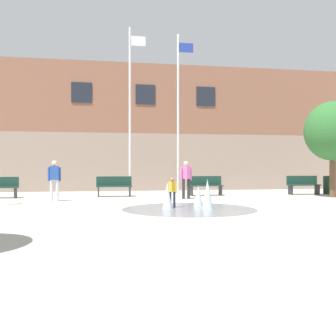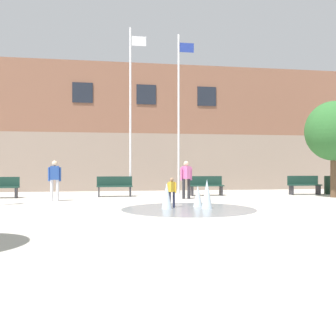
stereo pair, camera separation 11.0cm
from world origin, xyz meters
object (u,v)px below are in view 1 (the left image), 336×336
(flagpole_left, at_px, (130,106))
(park_bench_center, at_px, (206,185))
(teen_by_trashcan, at_px, (186,177))
(trash_can, at_px, (329,185))
(child_running, at_px, (172,190))
(park_bench_under_left_flagpole, at_px, (114,186))
(street_tree_near_building, at_px, (333,131))
(adult_in_red, at_px, (54,177))
(flagpole_right, at_px, (179,110))
(park_bench_far_right, at_px, (303,185))

(flagpole_left, bearing_deg, park_bench_center, -12.14)
(teen_by_trashcan, bearing_deg, trash_can, -106.93)
(park_bench_center, distance_m, child_running, 5.73)
(park_bench_under_left_flagpole, distance_m, street_tree_near_building, 10.04)
(child_running, relative_size, trash_can, 1.10)
(flagpole_left, relative_size, street_tree_near_building, 1.87)
(teen_by_trashcan, distance_m, trash_can, 7.77)
(flagpole_left, relative_size, trash_can, 8.82)
(trash_can, bearing_deg, adult_in_red, -171.84)
(child_running, xyz_separation_m, trash_can, (8.80, 5.02, -0.13))
(child_running, distance_m, flagpole_left, 6.97)
(park_bench_center, xyz_separation_m, trash_can, (6.26, -0.11, -0.03))
(park_bench_center, xyz_separation_m, flagpole_right, (-1.14, 0.75, 3.64))
(park_bench_center, bearing_deg, flagpole_right, 146.86)
(park_bench_under_left_flagpole, xyz_separation_m, park_bench_center, (4.26, -0.07, 0.00))
(park_bench_far_right, height_order, trash_can, park_bench_far_right)
(adult_in_red, bearing_deg, park_bench_under_left_flagpole, 34.53)
(park_bench_under_left_flagpole, bearing_deg, flagpole_right, 12.24)
(adult_in_red, bearing_deg, trash_can, 2.35)
(adult_in_red, height_order, street_tree_near_building, street_tree_near_building)
(child_running, height_order, adult_in_red, adult_in_red)
(park_bench_under_left_flagpole, relative_size, adult_in_red, 1.01)
(park_bench_far_right, relative_size, trash_can, 1.78)
(park_bench_under_left_flagpole, xyz_separation_m, flagpole_right, (3.12, 0.68, 3.64))
(park_bench_far_right, xyz_separation_m, teen_by_trashcan, (-6.20, -1.59, 0.45))
(adult_in_red, bearing_deg, flagpole_right, 20.36)
(park_bench_under_left_flagpole, distance_m, teen_by_trashcan, 3.47)
(child_running, relative_size, flagpole_left, 0.12)
(park_bench_far_right, bearing_deg, trash_can, 0.71)
(park_bench_under_left_flagpole, height_order, street_tree_near_building, street_tree_near_building)
(flagpole_left, bearing_deg, trash_can, -5.02)
(child_running, relative_size, adult_in_red, 0.62)
(teen_by_trashcan, relative_size, trash_can, 1.77)
(flagpole_right, bearing_deg, park_bench_far_right, -8.24)
(flagpole_right, bearing_deg, trash_can, -6.58)
(flagpole_left, bearing_deg, park_bench_under_left_flagpole, -139.45)
(park_bench_far_right, height_order, flagpole_left, flagpole_left)
(park_bench_under_left_flagpole, height_order, teen_by_trashcan, teen_by_trashcan)
(park_bench_far_right, bearing_deg, teen_by_trashcan, -165.58)
(park_bench_far_right, relative_size, flagpole_right, 0.21)
(park_bench_center, distance_m, trash_can, 6.26)
(teen_by_trashcan, height_order, adult_in_red, same)
(teen_by_trashcan, bearing_deg, street_tree_near_building, -121.15)
(flagpole_right, relative_size, street_tree_near_building, 1.82)
(park_bench_center, bearing_deg, park_bench_under_left_flagpole, 179.06)
(park_bench_center, height_order, child_running, child_running)
(park_bench_under_left_flagpole, relative_size, park_bench_far_right, 1.00)
(adult_in_red, bearing_deg, park_bench_center, 10.62)
(child_running, xyz_separation_m, flagpole_right, (1.40, 5.88, 3.54))
(flagpole_right, xyz_separation_m, street_tree_near_building, (6.41, -2.72, -1.20))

